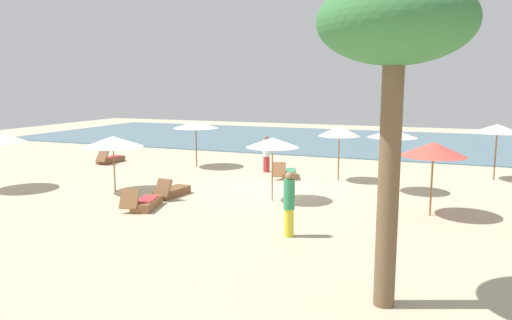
% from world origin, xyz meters
% --- Properties ---
extents(ground_plane, '(60.00, 60.00, 0.00)m').
position_xyz_m(ground_plane, '(0.00, 0.00, 0.00)').
color(ground_plane, '#BCAD8E').
extents(ocean_water, '(48.00, 16.00, 0.06)m').
position_xyz_m(ocean_water, '(0.00, 17.00, 0.03)').
color(ocean_water, slate).
rests_on(ocean_water, ground_plane).
extents(umbrella_0, '(2.17, 2.17, 2.20)m').
position_xyz_m(umbrella_0, '(-5.36, 3.85, 2.04)').
color(umbrella_0, brown).
rests_on(umbrella_0, ground_plane).
extents(umbrella_1, '(2.21, 2.21, 2.08)m').
position_xyz_m(umbrella_1, '(-5.59, -2.14, 1.88)').
color(umbrella_1, brown).
rests_on(umbrella_1, ground_plane).
extents(umbrella_2, '(1.81, 1.81, 2.19)m').
position_xyz_m(umbrella_2, '(0.36, -1.35, 2.02)').
color(umbrella_2, olive).
rests_on(umbrella_2, ground_plane).
extents(umbrella_3, '(1.80, 1.80, 2.35)m').
position_xyz_m(umbrella_3, '(4.00, 1.55, 2.18)').
color(umbrella_3, brown).
rests_on(umbrella_3, ground_plane).
extents(umbrella_5, '(1.90, 1.90, 2.35)m').
position_xyz_m(umbrella_5, '(7.79, 5.41, 2.16)').
color(umbrella_5, brown).
rests_on(umbrella_5, ground_plane).
extents(umbrella_6, '(1.95, 1.95, 2.27)m').
position_xyz_m(umbrella_6, '(5.51, -1.41, 2.05)').
color(umbrella_6, olive).
rests_on(umbrella_6, ground_plane).
extents(umbrella_7, '(1.71, 1.71, 2.29)m').
position_xyz_m(umbrella_7, '(1.75, 2.94, 2.07)').
color(umbrella_7, olive).
rests_on(umbrella_7, ground_plane).
extents(lounger_0, '(1.11, 1.76, 0.72)m').
position_xyz_m(lounger_0, '(-0.39, 2.84, 0.18)').
color(lounger_0, brown).
rests_on(lounger_0, ground_plane).
extents(lounger_1, '(0.76, 1.69, 0.74)m').
position_xyz_m(lounger_1, '(-3.22, -2.08, 0.17)').
color(lounger_1, brown).
rests_on(lounger_1, ground_plane).
extents(lounger_2, '(0.70, 1.70, 0.72)m').
position_xyz_m(lounger_2, '(-10.01, 3.28, 0.18)').
color(lounger_2, brown).
rests_on(lounger_2, ground_plane).
extents(lounger_3, '(0.99, 1.74, 0.73)m').
position_xyz_m(lounger_3, '(-3.10, -3.87, 0.18)').
color(lounger_3, brown).
rests_on(lounger_3, ground_plane).
extents(person_0, '(0.42, 0.42, 1.74)m').
position_xyz_m(person_0, '(2.11, -4.97, 0.89)').
color(person_0, yellow).
rests_on(person_0, ground_plane).
extents(person_1, '(0.42, 0.42, 1.66)m').
position_xyz_m(person_1, '(-1.72, 3.75, 0.83)').
color(person_1, '#BF3338').
rests_on(person_1, ground_plane).
extents(palm_1, '(2.67, 2.67, 5.77)m').
position_xyz_m(palm_1, '(4.96, -8.20, 4.88)').
color(palm_1, brown).
rests_on(palm_1, ground_plane).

